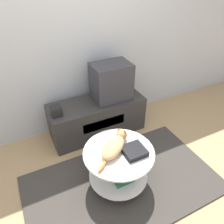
{
  "coord_description": "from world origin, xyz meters",
  "views": [
    {
      "loc": [
        -0.77,
        -1.29,
        2.01
      ],
      "look_at": [
        0.12,
        0.51,
        0.61
      ],
      "focal_mm": 35.0,
      "sensor_mm": 36.0,
      "label": 1
    }
  ],
  "objects_px": {
    "cat": "(115,145)",
    "dvd_box": "(134,151)",
    "speaker": "(56,111)",
    "tv": "(111,82)"
  },
  "relations": [
    {
      "from": "cat",
      "to": "dvd_box",
      "type": "bearing_deg",
      "value": -77.9
    },
    {
      "from": "speaker",
      "to": "dvd_box",
      "type": "xyz_separation_m",
      "value": [
        0.51,
        -0.92,
        -0.05
      ]
    },
    {
      "from": "tv",
      "to": "dvd_box",
      "type": "height_order",
      "value": "tv"
    },
    {
      "from": "cat",
      "to": "speaker",
      "type": "bearing_deg",
      "value": 76.66
    },
    {
      "from": "tv",
      "to": "speaker",
      "type": "height_order",
      "value": "tv"
    },
    {
      "from": "tv",
      "to": "speaker",
      "type": "bearing_deg",
      "value": -175.12
    },
    {
      "from": "tv",
      "to": "dvd_box",
      "type": "relative_size",
      "value": 2.27
    },
    {
      "from": "dvd_box",
      "to": "tv",
      "type": "bearing_deg",
      "value": 76.26
    },
    {
      "from": "tv",
      "to": "dvd_box",
      "type": "bearing_deg",
      "value": -103.74
    },
    {
      "from": "speaker",
      "to": "cat",
      "type": "height_order",
      "value": "cat"
    }
  ]
}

